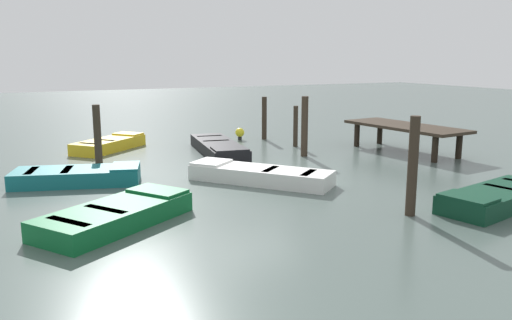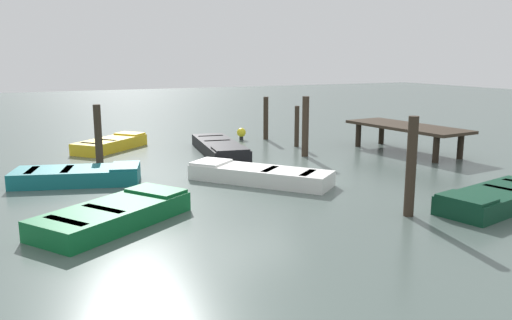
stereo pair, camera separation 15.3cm
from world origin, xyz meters
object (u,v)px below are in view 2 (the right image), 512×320
at_px(rowboat_teal, 78,175).
at_px(mooring_piling_far_left, 411,167).
at_px(mooring_piling_near_right, 297,126).
at_px(mooring_piling_mid_left, 98,136).
at_px(rowboat_dark_green, 496,198).
at_px(rowboat_yellow, 111,144).
at_px(rowboat_green, 114,214).
at_px(marker_buoy, 241,133).
at_px(rowboat_black, 219,147).
at_px(dock_segment, 407,129).
at_px(mooring_piling_near_left, 266,118).
at_px(rowboat_white, 259,175).
at_px(mooring_piling_center, 305,127).

xyz_separation_m(rowboat_teal, mooring_piling_far_left, (5.93, 5.91, 0.83)).
bearing_deg(mooring_piling_near_right, mooring_piling_mid_left, -84.94).
bearing_deg(rowboat_dark_green, rowboat_yellow, -72.57).
bearing_deg(rowboat_green, rowboat_dark_green, -50.38).
relative_size(mooring_piling_far_left, mooring_piling_mid_left, 1.12).
xyz_separation_m(rowboat_yellow, mooring_piling_near_right, (2.21, 6.36, 0.53)).
relative_size(mooring_piling_far_left, marker_buoy, 4.37).
bearing_deg(mooring_piling_far_left, rowboat_yellow, -158.45).
bearing_deg(rowboat_black, dock_segment, 75.52).
bearing_deg(mooring_piling_near_right, rowboat_yellow, -109.17).
relative_size(rowboat_black, mooring_piling_far_left, 2.03).
bearing_deg(mooring_piling_near_left, rowboat_dark_green, 1.60).
bearing_deg(rowboat_green, mooring_piling_near_right, 6.16).
distance_m(rowboat_teal, mooring_piling_near_right, 8.46).
relative_size(rowboat_green, mooring_piling_far_left, 1.63).
relative_size(rowboat_teal, mooring_piling_near_left, 2.00).
relative_size(mooring_piling_near_left, mooring_piling_mid_left, 0.91).
height_order(dock_segment, rowboat_black, dock_segment).
relative_size(rowboat_teal, mooring_piling_mid_left, 1.82).
distance_m(rowboat_yellow, mooring_piling_far_left, 11.54).
bearing_deg(mooring_piling_mid_left, rowboat_teal, -23.76).
bearing_deg(rowboat_green, mooring_piling_mid_left, 50.39).
distance_m(rowboat_teal, rowboat_green, 3.90).
bearing_deg(rowboat_black, mooring_piling_near_right, 100.83).
relative_size(dock_segment, rowboat_green, 1.35).
bearing_deg(mooring_piling_near_left, mooring_piling_far_left, -9.98).
xyz_separation_m(rowboat_dark_green, rowboat_green, (-2.39, -7.84, 0.00)).
distance_m(rowboat_white, mooring_piling_mid_left, 5.26).
height_order(rowboat_teal, mooring_piling_near_left, mooring_piling_near_left).
height_order(mooring_piling_far_left, mooring_piling_near_left, mooring_piling_far_left).
relative_size(rowboat_green, marker_buoy, 7.12).
bearing_deg(rowboat_green, mooring_piling_near_left, 14.95).
height_order(rowboat_white, marker_buoy, marker_buoy).
bearing_deg(mooring_piling_far_left, mooring_piling_near_left, 170.02).
distance_m(rowboat_yellow, rowboat_dark_green, 12.78).
xyz_separation_m(mooring_piling_near_right, mooring_piling_near_left, (-2.03, -0.27, 0.10)).
bearing_deg(mooring_piling_mid_left, rowboat_green, -6.16).
height_order(mooring_piling_near_right, mooring_piling_near_left, mooring_piling_near_left).
distance_m(rowboat_green, mooring_piling_near_right, 10.16).
relative_size(rowboat_teal, mooring_piling_center, 1.71).
distance_m(dock_segment, mooring_piling_near_left, 5.63).
relative_size(dock_segment, mooring_piling_far_left, 2.19).
height_order(mooring_piling_near_right, marker_buoy, mooring_piling_near_right).
distance_m(dock_segment, mooring_piling_mid_left, 10.23).
relative_size(rowboat_dark_green, rowboat_black, 0.79).
bearing_deg(rowboat_white, mooring_piling_near_left, -67.09).
bearing_deg(rowboat_white, rowboat_green, 76.08).
xyz_separation_m(dock_segment, rowboat_black, (-2.55, -5.95, -0.61)).
distance_m(mooring_piling_near_right, mooring_piling_center, 1.95).
xyz_separation_m(rowboat_yellow, mooring_piling_mid_left, (2.85, -0.83, 0.72)).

